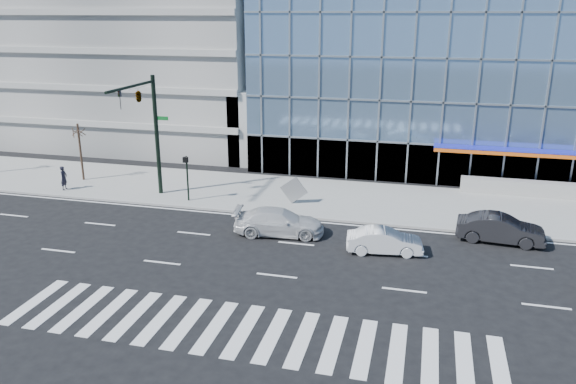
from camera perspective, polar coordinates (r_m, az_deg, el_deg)
name	(u,v)px	position (r m, az deg, el deg)	size (l,w,h in m)	color
ground	(296,244)	(30.67, 0.83, -5.27)	(160.00, 160.00, 0.00)	black
sidewalk	(324,197)	(37.97, 3.63, -0.54)	(120.00, 8.00, 0.15)	gray
theatre_building	(521,66)	(54.16, 22.62, 11.75)	(42.00, 26.00, 15.00)	#6B8DB2
parking_garage	(162,33)	(59.67, -12.63, 15.53)	(24.00, 24.00, 20.00)	gray
ramp_block	(277,123)	(47.98, -1.16, 7.02)	(6.00, 8.00, 6.00)	gray
traffic_signal	(144,109)	(36.94, -14.41, 8.16)	(1.14, 5.74, 8.00)	black
ped_signal_post	(187,171)	(37.03, -10.25, 2.07)	(0.30, 0.33, 3.00)	black
street_tree_near	(78,131)	(43.46, -20.54, 5.78)	(1.10, 1.10, 4.23)	#332319
white_suv	(279,222)	(31.67, -0.92, -3.06)	(2.06, 5.08, 1.47)	silver
white_sedan	(385,241)	(29.78, 9.78, -4.93)	(1.37, 3.94, 1.30)	white
dark_sedan	(500,229)	(32.75, 20.76, -3.52)	(1.61, 4.62, 1.52)	black
pedestrian	(64,178)	(42.06, -21.82, 1.33)	(0.61, 0.40, 1.68)	black
tilted_panel	(294,190)	(36.21, 0.59, 0.20)	(1.30, 0.06, 1.30)	gray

